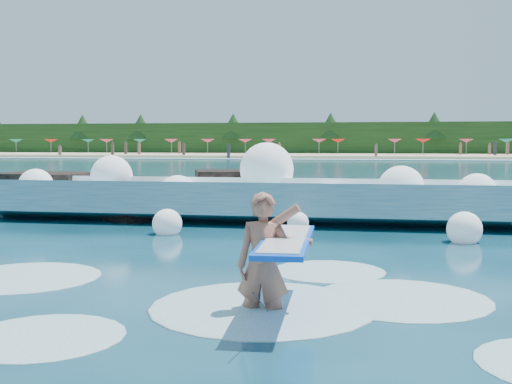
% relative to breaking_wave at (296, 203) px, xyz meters
% --- Properties ---
extents(ground, '(200.00, 200.00, 0.00)m').
position_rel_breaking_wave_xyz_m(ground, '(-1.63, -7.15, -0.51)').
color(ground, '#062B37').
rests_on(ground, ground).
extents(beach, '(140.00, 20.00, 0.40)m').
position_rel_breaking_wave_xyz_m(beach, '(-1.63, 70.85, -0.31)').
color(beach, tan).
rests_on(beach, ground).
extents(wet_band, '(140.00, 5.00, 0.08)m').
position_rel_breaking_wave_xyz_m(wet_band, '(-1.63, 59.85, -0.47)').
color(wet_band, silver).
rests_on(wet_band, ground).
extents(treeline, '(140.00, 4.00, 5.00)m').
position_rel_breaking_wave_xyz_m(treeline, '(-1.63, 80.85, 1.99)').
color(treeline, black).
rests_on(treeline, ground).
extents(breaking_wave, '(16.80, 2.67, 1.45)m').
position_rel_breaking_wave_xyz_m(breaking_wave, '(0.00, 0.00, 0.00)').
color(breaking_wave, teal).
rests_on(breaking_wave, ground).
extents(rock_cluster, '(8.40, 3.58, 1.53)m').
position_rel_breaking_wave_xyz_m(rock_cluster, '(-5.05, 0.93, -0.02)').
color(rock_cluster, black).
rests_on(rock_cluster, ground).
extents(surfer_with_board, '(0.96, 2.97, 1.83)m').
position_rel_breaking_wave_xyz_m(surfer_with_board, '(0.77, -9.13, 0.17)').
color(surfer_with_board, '#A25F4B').
rests_on(surfer_with_board, ground).
extents(wave_spray, '(15.01, 4.52, 2.22)m').
position_rel_breaking_wave_xyz_m(wave_spray, '(-0.27, -0.10, 0.46)').
color(wave_spray, white).
rests_on(wave_spray, ground).
extents(surf_foam, '(9.40, 6.02, 0.15)m').
position_rel_breaking_wave_xyz_m(surf_foam, '(0.31, -8.48, -0.51)').
color(surf_foam, silver).
rests_on(surf_foam, ground).
extents(beach_umbrellas, '(113.38, 6.03, 0.50)m').
position_rel_breaking_wave_xyz_m(beach_umbrellas, '(-1.66, 73.38, 1.74)').
color(beach_umbrellas, '#C43967').
rests_on(beach_umbrellas, ground).
extents(beachgoers, '(103.45, 14.10, 1.89)m').
position_rel_breaking_wave_xyz_m(beachgoers, '(0.84, 66.86, 0.57)').
color(beachgoers, '#3F332D').
rests_on(beachgoers, ground).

